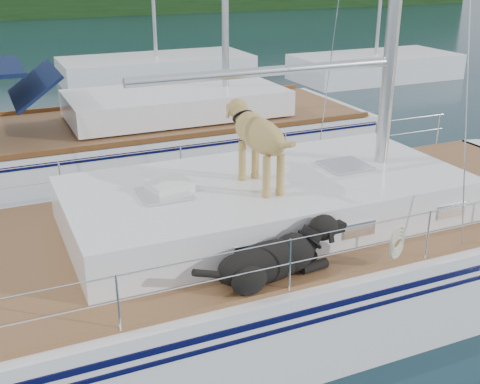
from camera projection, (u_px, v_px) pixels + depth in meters
name	position (u px, v px, depth m)	size (l,w,h in m)	color
ground	(213.00, 311.00, 8.21)	(120.00, 120.00, 0.00)	black
main_sailboat	(219.00, 266.00, 7.98)	(12.00, 3.84, 14.01)	white
neighbor_sailboat	(132.00, 144.00, 13.40)	(11.00, 3.50, 13.30)	white
bg_boat_center	(157.00, 69.00, 23.16)	(7.20, 3.00, 11.65)	white
bg_boat_east	(375.00, 67.00, 23.63)	(6.40, 3.00, 11.65)	white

